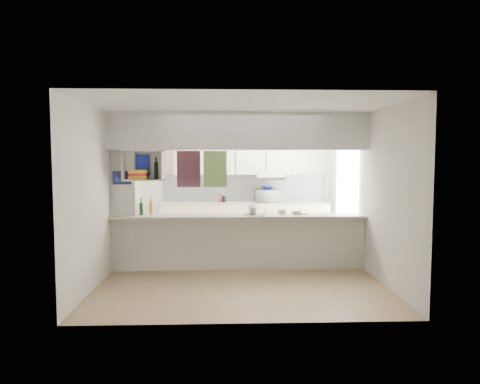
{
  "coord_description": "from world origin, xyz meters",
  "views": [
    {
      "loc": [
        -0.24,
        -7.08,
        1.84
      ],
      "look_at": [
        0.04,
        0.5,
        1.27
      ],
      "focal_mm": 32.0,
      "sensor_mm": 36.0,
      "label": 1
    }
  ],
  "objects_px": {
    "microwave": "(267,196)",
    "wine_bottles": "(146,208)",
    "dish_rack": "(256,210)",
    "bowl": "(267,188)"
  },
  "relations": [
    {
      "from": "wine_bottles",
      "to": "microwave",
      "type": "bearing_deg",
      "value": 42.28
    },
    {
      "from": "bowl",
      "to": "wine_bottles",
      "type": "relative_size",
      "value": 0.85
    },
    {
      "from": "dish_rack",
      "to": "wine_bottles",
      "type": "bearing_deg",
      "value": -165.57
    },
    {
      "from": "microwave",
      "to": "wine_bottles",
      "type": "relative_size",
      "value": 1.61
    },
    {
      "from": "dish_rack",
      "to": "wine_bottles",
      "type": "xyz_separation_m",
      "value": [
        -1.83,
        0.1,
        0.04
      ]
    },
    {
      "from": "wine_bottles",
      "to": "bowl",
      "type": "bearing_deg",
      "value": 42.55
    },
    {
      "from": "bowl",
      "to": "microwave",
      "type": "bearing_deg",
      "value": -98.81
    },
    {
      "from": "microwave",
      "to": "bowl",
      "type": "xyz_separation_m",
      "value": [
        0.0,
        0.02,
        0.17
      ]
    },
    {
      "from": "bowl",
      "to": "dish_rack",
      "type": "xyz_separation_m",
      "value": [
        -0.41,
        -2.15,
        -0.23
      ]
    },
    {
      "from": "bowl",
      "to": "wine_bottles",
      "type": "height_order",
      "value": "bowl"
    }
  ]
}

